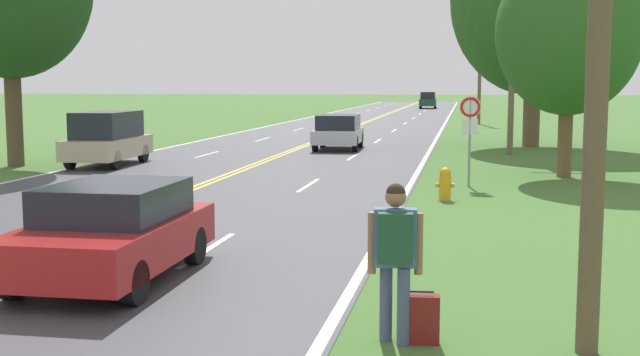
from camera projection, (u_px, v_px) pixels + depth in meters
hitchhiker_person at (395, 247)px, 8.83m from camera, size 0.61×0.44×1.80m
suitcase at (420, 319)px, 8.93m from camera, size 0.45×0.22×0.60m
fire_hydrant at (445, 184)px, 19.86m from camera, size 0.46×0.30×0.82m
traffic_sign at (470, 119)px, 22.26m from camera, size 0.60×0.10×2.53m
utility_pole_midground at (513, 40)px, 32.11m from camera, size 1.80×0.24×8.92m
utility_pole_far at (480, 70)px, 56.46m from camera, size 1.80×0.24×7.32m
tree_left_verge at (569, 32)px, 24.33m from camera, size 4.41×4.41×6.98m
car_red_sedan_nearest at (112, 231)px, 11.78m from camera, size 1.96×3.95×1.42m
car_champagne_van_approaching at (108, 138)px, 28.17m from camera, size 1.99×4.32×1.91m
car_silver_hatchback_mid_near at (338, 131)px, 35.04m from camera, size 2.07×3.91×1.53m
car_dark_green_van_mid_far at (428, 100)px, 92.33m from camera, size 1.94×4.74×1.90m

